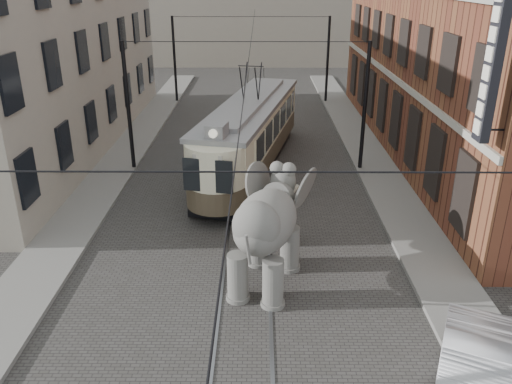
{
  "coord_description": "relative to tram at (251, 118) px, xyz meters",
  "views": [
    {
      "loc": [
        0.39,
        -17.28,
        8.7
      ],
      "look_at": [
        0.29,
        -1.67,
        2.1
      ],
      "focal_mm": 36.41,
      "sensor_mm": 36.0,
      "label": 1
    }
  ],
  "objects": [
    {
      "name": "tram",
      "position": [
        0.0,
        0.0,
        0.0
      ],
      "size": [
        5.1,
        12.59,
        4.89
      ],
      "primitive_type": null,
      "rotation": [
        0.0,
        0.0,
        -0.21
      ],
      "color": "beige",
      "rests_on": "ground"
    },
    {
      "name": "sidewalk_left",
      "position": [
        -6.51,
        -6.34,
        -2.37
      ],
      "size": [
        2.0,
        60.0,
        0.15
      ],
      "primitive_type": "cube",
      "color": "slate",
      "rests_on": "ground"
    },
    {
      "name": "tram_rails",
      "position": [
        -0.01,
        -6.34,
        -2.44
      ],
      "size": [
        1.54,
        80.0,
        0.02
      ],
      "primitive_type": null,
      "color": "slate",
      "rests_on": "ground"
    },
    {
      "name": "stucco_building",
      "position": [
        -11.01,
        3.66,
        2.55
      ],
      "size": [
        7.0,
        24.0,
        10.0
      ],
      "primitive_type": "cube",
      "color": "#A19685",
      "rests_on": "ground"
    },
    {
      "name": "ground",
      "position": [
        -0.01,
        -6.34,
        -2.45
      ],
      "size": [
        120.0,
        120.0,
        0.0
      ],
      "primitive_type": "plane",
      "color": "#3E3B39"
    },
    {
      "name": "elephant",
      "position": [
        0.57,
        -10.16,
        -0.83
      ],
      "size": [
        4.28,
        5.89,
        3.24
      ],
      "primitive_type": null,
      "rotation": [
        0.0,
        0.0,
        -0.28
      ],
      "color": "#605E58",
      "rests_on": "ground"
    },
    {
      "name": "sidewalk_right",
      "position": [
        5.99,
        -6.34,
        -2.37
      ],
      "size": [
        2.0,
        60.0,
        0.15
      ],
      "primitive_type": "cube",
      "color": "slate",
      "rests_on": "ground"
    },
    {
      "name": "brick_building",
      "position": [
        10.99,
        2.66,
        3.55
      ],
      "size": [
        8.0,
        26.0,
        12.0
      ],
      "primitive_type": "cube",
      "color": "brown",
      "rests_on": "ground"
    },
    {
      "name": "catenary",
      "position": [
        -0.21,
        -1.34,
        0.55
      ],
      "size": [
        11.0,
        30.2,
        6.0
      ],
      "primitive_type": null,
      "color": "black",
      "rests_on": "ground"
    }
  ]
}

